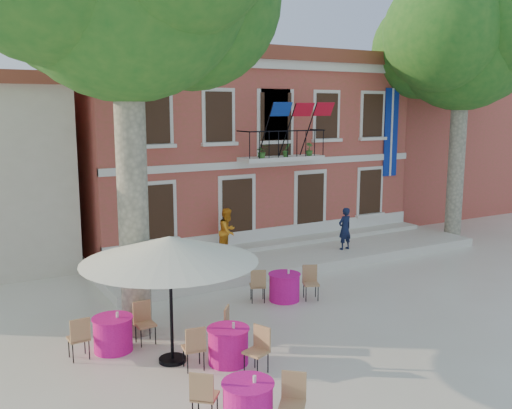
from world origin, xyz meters
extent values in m
plane|color=beige|center=(0.00, 0.00, 0.00)|extent=(90.00, 90.00, 0.00)
cube|color=#BE4544|center=(2.00, 10.00, 3.50)|extent=(13.00, 8.00, 7.00)
cube|color=brown|center=(2.00, 10.00, 7.25)|extent=(13.50, 8.50, 0.50)
cube|color=silver|center=(2.00, 6.05, 6.85)|extent=(13.30, 0.35, 0.35)
cube|color=silver|center=(2.00, 5.55, 3.50)|extent=(3.20, 0.90, 0.15)
cube|color=black|center=(2.00, 5.15, 4.50)|extent=(3.20, 0.04, 0.04)
cube|color=#0D2894|center=(7.60, 5.94, 4.30)|extent=(0.70, 0.05, 3.60)
cube|color=navy|center=(1.10, 4.80, 5.25)|extent=(0.76, 0.27, 0.47)
cube|color=red|center=(2.00, 4.80, 5.25)|extent=(0.76, 0.29, 0.47)
cube|color=red|center=(2.90, 4.80, 5.25)|extent=(0.76, 0.27, 0.47)
imported|color=#26591E|center=(1.00, 5.25, 3.82)|extent=(0.43, 0.37, 0.48)
imported|color=#26591E|center=(2.00, 5.25, 3.82)|extent=(0.26, 0.21, 0.48)
imported|color=#26591E|center=(3.00, 5.25, 3.82)|extent=(0.27, 0.27, 0.48)
cube|color=#BE4544|center=(14.00, 11.00, 3.00)|extent=(9.00, 9.00, 6.00)
cube|color=brown|center=(14.00, 11.00, 6.20)|extent=(9.40, 9.40, 0.40)
cube|color=silver|center=(2.00, 4.40, 0.15)|extent=(14.00, 3.40, 0.30)
cylinder|color=#A59E84|center=(-5.06, 0.84, 3.50)|extent=(0.70, 0.70, 7.00)
cylinder|color=#A59E84|center=(9.45, 4.08, 3.36)|extent=(0.65, 0.65, 6.72)
sphere|color=#1D591B|center=(9.45, 4.08, 7.87)|extent=(5.38, 5.38, 5.38)
cylinder|color=black|center=(-4.93, -1.07, 0.04)|extent=(0.58, 0.58, 0.08)
cylinder|color=black|center=(-4.93, -1.07, 1.20)|extent=(0.07, 0.07, 2.40)
cone|color=white|center=(-4.93, -1.07, 2.45)|extent=(3.65, 3.65, 0.53)
imported|color=#101836|center=(3.60, 3.84, 1.06)|extent=(0.58, 0.41, 1.51)
imported|color=orange|center=(-0.33, 5.32, 1.11)|extent=(0.99, 0.94, 1.62)
cylinder|color=#E71596|center=(-3.94, -1.73, 0.38)|extent=(0.84, 0.84, 0.75)
cylinder|color=#E71596|center=(-3.94, -1.73, 0.76)|extent=(0.90, 0.90, 0.02)
cube|color=tan|center=(-4.68, -1.61, 0.47)|extent=(0.48, 0.48, 0.95)
cube|color=tan|center=(-3.67, -2.43, 0.47)|extent=(0.54, 0.54, 0.95)
cube|color=tan|center=(-3.47, -1.14, 0.47)|extent=(0.59, 0.59, 0.95)
cylinder|color=#E71596|center=(-4.75, -4.02, 0.38)|extent=(0.84, 0.84, 0.75)
cylinder|color=#E71596|center=(-4.75, -4.02, 0.76)|extent=(0.90, 0.90, 0.02)
cube|color=tan|center=(-4.19, -4.51, 0.47)|extent=(0.59, 0.59, 0.95)
cube|color=tan|center=(-5.32, -3.52, 0.47)|extent=(0.59, 0.59, 0.95)
cylinder|color=#E71596|center=(-5.86, 0.09, 0.38)|extent=(0.84, 0.84, 0.75)
cylinder|color=#E71596|center=(-5.86, 0.09, 0.76)|extent=(0.90, 0.90, 0.02)
cube|color=tan|center=(-5.11, 0.12, 0.47)|extent=(0.43, 0.43, 0.95)
cube|color=tan|center=(-6.61, 0.07, 0.47)|extent=(0.43, 0.43, 0.95)
cylinder|color=#E71596|center=(-0.78, 1.01, 0.38)|extent=(0.84, 0.84, 0.75)
cylinder|color=#E71596|center=(-0.78, 1.01, 0.76)|extent=(0.90, 0.90, 0.02)
cube|color=tan|center=(-0.09, 0.71, 0.47)|extent=(0.55, 0.55, 0.95)
cube|color=tan|center=(-1.46, 1.32, 0.47)|extent=(0.55, 0.55, 0.95)
camera|label=1|loc=(-9.08, -11.77, 5.29)|focal=40.00mm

